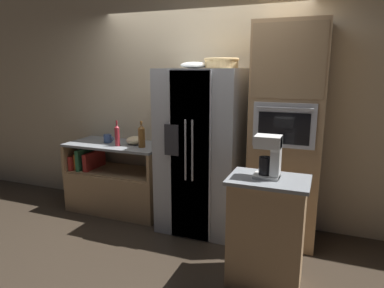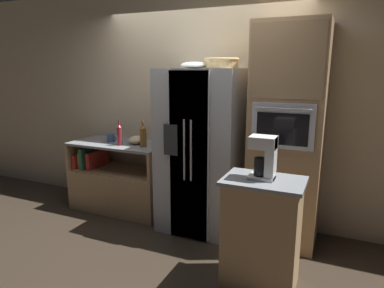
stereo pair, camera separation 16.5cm
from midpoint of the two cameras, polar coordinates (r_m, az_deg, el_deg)
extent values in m
plane|color=#382D23|center=(4.18, 0.29, -13.35)|extent=(20.00, 20.00, 0.00)
cube|color=beige|center=(4.21, 2.83, 6.72)|extent=(12.00, 0.06, 2.80)
cube|color=tan|center=(4.63, -10.68, -7.43)|extent=(1.26, 0.62, 0.52)
cube|color=tan|center=(4.55, -10.82, -4.25)|extent=(1.21, 0.57, 0.02)
cube|color=tan|center=(4.88, -16.81, -1.47)|extent=(0.04, 0.62, 0.34)
cube|color=tan|center=(4.20, -4.02, -3.18)|extent=(0.04, 0.62, 0.34)
cube|color=gray|center=(4.46, -11.00, 0.02)|extent=(1.26, 0.62, 0.03)
cube|color=#B72D28|center=(4.83, -16.44, -2.34)|extent=(0.05, 0.46, 0.18)
cube|color=orange|center=(4.79, -15.95, -2.27)|extent=(0.04, 0.38, 0.21)
cube|color=#337A4C|center=(4.75, -15.46, -1.99)|extent=(0.05, 0.44, 0.27)
cube|color=black|center=(4.72, -14.95, -2.47)|extent=(0.03, 0.33, 0.20)
cube|color=#B72D28|center=(4.69, -14.48, -2.41)|extent=(0.05, 0.41, 0.22)
cube|color=silver|center=(3.87, 2.95, -1.14)|extent=(0.89, 0.72, 1.82)
cube|color=silver|center=(3.53, 0.67, -2.43)|extent=(0.44, 0.02, 1.79)
cube|color=silver|center=(3.53, 0.85, -2.45)|extent=(0.44, 0.02, 1.79)
cylinder|color=#B2B2B7|center=(3.50, 0.03, -1.04)|extent=(0.02, 0.02, 0.64)
cylinder|color=#B2B2B7|center=(3.47, 1.17, -1.16)|extent=(0.02, 0.02, 0.64)
cube|color=#2D2D33|center=(3.56, -2.28, 0.68)|extent=(0.16, 0.01, 0.33)
cube|color=tan|center=(3.66, 16.79, 1.14)|extent=(0.71, 0.60, 2.27)
cube|color=silver|center=(3.32, 16.23, 2.88)|extent=(0.58, 0.04, 0.43)
cube|color=black|center=(3.31, 16.16, 2.39)|extent=(0.48, 0.01, 0.30)
cylinder|color=#B2B2B7|center=(3.27, 16.32, 5.67)|extent=(0.51, 0.02, 0.02)
cube|color=#A68259|center=(3.30, 16.91, 13.13)|extent=(0.66, 0.01, 0.68)
cube|color=tan|center=(3.04, 13.06, -14.53)|extent=(0.60, 0.43, 0.92)
cube|color=gray|center=(2.85, 13.53, -6.03)|extent=(0.65, 0.46, 0.03)
cylinder|color=tan|center=(3.73, 6.26, 13.14)|extent=(0.35, 0.35, 0.09)
torus|color=tan|center=(3.73, 6.27, 13.86)|extent=(0.37, 0.37, 0.03)
ellipsoid|color=white|center=(3.78, 1.69, 13.02)|extent=(0.30, 0.30, 0.07)
cylinder|color=brown|center=(4.16, -7.02, 1.08)|extent=(0.08, 0.08, 0.23)
cone|color=brown|center=(4.13, -7.07, 2.94)|extent=(0.08, 0.08, 0.04)
cylinder|color=brown|center=(4.13, -7.08, 3.55)|extent=(0.03, 0.03, 0.04)
cylinder|color=maroon|center=(4.29, -10.96, 1.27)|extent=(0.06, 0.06, 0.23)
cone|color=maroon|center=(4.27, -11.04, 3.00)|extent=(0.06, 0.06, 0.03)
cylinder|color=maroon|center=(4.26, -11.06, 3.58)|extent=(0.02, 0.02, 0.06)
cylinder|color=#384C7A|center=(4.53, -12.40, 1.02)|extent=(0.10, 0.10, 0.10)
torus|color=#384C7A|center=(4.50, -11.86, 0.97)|extent=(0.07, 0.01, 0.07)
ellipsoid|color=beige|center=(4.35, -8.07, 0.68)|extent=(0.22, 0.22, 0.10)
cube|color=white|center=(2.86, 13.14, -5.39)|extent=(0.21, 0.17, 0.02)
cylinder|color=black|center=(2.84, 12.92, -3.72)|extent=(0.10, 0.10, 0.15)
cube|color=white|center=(2.81, 14.65, -2.36)|extent=(0.07, 0.14, 0.35)
cube|color=white|center=(2.79, 13.43, 0.27)|extent=(0.21, 0.17, 0.10)
camera|label=1|loc=(0.08, -88.75, 0.28)|focal=32.00mm
camera|label=2|loc=(0.08, 91.25, -0.28)|focal=32.00mm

